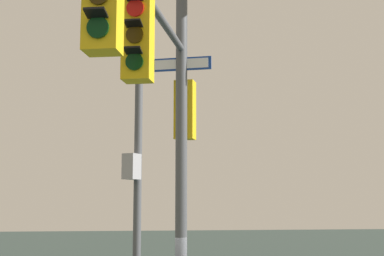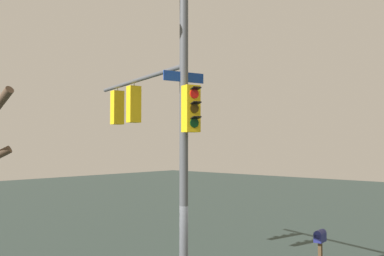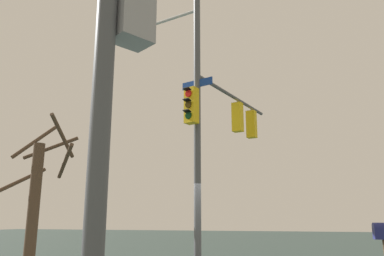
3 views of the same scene
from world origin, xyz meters
name	(u,v)px [view 3 (image 3 of 3)]	position (x,y,z in m)	size (l,w,h in m)	color
main_signal_pole_assembly	(212,111)	(-0.28, -1.18, 5.03)	(3.94, 5.80, 8.59)	#4C4F54
secondary_pole_assembly	(113,17)	(-0.94, 6.93, 3.98)	(0.62, 0.76, 7.88)	#4C4F54
bare_tree_behind_pole	(37,191)	(5.42, 0.01, 2.39)	(2.53, 2.06, 4.90)	brown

